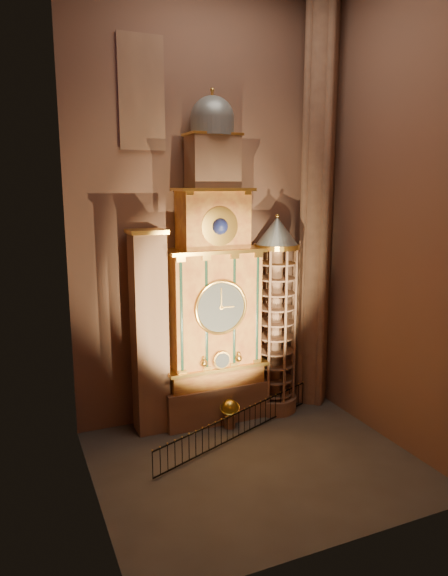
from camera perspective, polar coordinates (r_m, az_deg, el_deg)
name	(u,v)px	position (r m, az deg, el deg)	size (l,w,h in m)	color
floor	(255,462)	(24.42, 3.51, -18.77)	(14.00, 14.00, 0.00)	#383330
wall_back	(205,210)	(26.66, -2.08, 8.64)	(22.00, 22.00, 0.00)	brown
wall_left	(83,221)	(19.05, -15.39, 7.22)	(22.00, 22.00, 0.00)	brown
wall_right	(394,213)	(25.16, 18.35, 7.93)	(22.00, 22.00, 0.00)	brown
astronomical_clock	(213,296)	(26.26, -1.19, -0.91)	(5.60, 2.41, 16.70)	#8C634C
portrait_tower	(149,332)	(25.60, -8.29, -4.88)	(1.80, 1.60, 10.20)	#8C634C
stair_turret	(275,317)	(27.83, 5.73, -3.25)	(2.50, 2.50, 10.80)	#8C634C
gothic_pier	(317,209)	(28.58, 10.28, 8.65)	(2.04, 2.04, 22.00)	#8C634C
stained_glass_window	(141,93)	(25.93, -9.16, 20.64)	(2.20, 0.14, 5.20)	navy
celestial_globe	(230,411)	(27.02, 0.64, -13.48)	(1.30, 1.26, 1.51)	#8C634C
iron_railing	(239,424)	(26.13, 1.65, -14.89)	(9.89, 4.12, 1.29)	black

